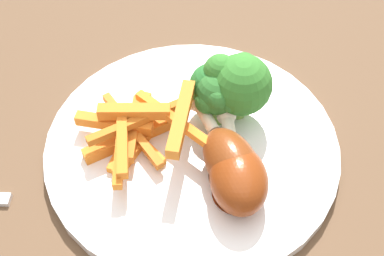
{
  "coord_description": "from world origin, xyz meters",
  "views": [
    {
      "loc": [
        -0.03,
        0.22,
        1.09
      ],
      "look_at": [
        0.05,
        -0.06,
        0.74
      ],
      "focal_mm": 45.69,
      "sensor_mm": 36.0,
      "label": 1
    }
  ],
  "objects_px": {
    "broccoli_floret_middle": "(213,86)",
    "chicken_drumstick_near": "(232,160)",
    "broccoli_floret_front": "(220,95)",
    "dinner_plate": "(192,145)",
    "broccoli_floret_back": "(238,82)",
    "chicken_drumstick_far": "(238,175)",
    "carrot_fries_pile": "(139,129)"
  },
  "relations": [
    {
      "from": "chicken_drumstick_far",
      "to": "dinner_plate",
      "type": "bearing_deg",
      "value": -38.68
    },
    {
      "from": "dinner_plate",
      "to": "broccoli_floret_front",
      "type": "bearing_deg",
      "value": -117.53
    },
    {
      "from": "dinner_plate",
      "to": "broccoli_floret_back",
      "type": "xyz_separation_m",
      "value": [
        -0.03,
        -0.05,
        0.05
      ]
    },
    {
      "from": "chicken_drumstick_near",
      "to": "chicken_drumstick_far",
      "type": "height_order",
      "value": "same"
    },
    {
      "from": "chicken_drumstick_near",
      "to": "chicken_drumstick_far",
      "type": "distance_m",
      "value": 0.02
    },
    {
      "from": "broccoli_floret_back",
      "to": "chicken_drumstick_near",
      "type": "xyz_separation_m",
      "value": [
        -0.01,
        0.07,
        -0.02
      ]
    },
    {
      "from": "dinner_plate",
      "to": "carrot_fries_pile",
      "type": "bearing_deg",
      "value": 15.29
    },
    {
      "from": "dinner_plate",
      "to": "chicken_drumstick_far",
      "type": "xyz_separation_m",
      "value": [
        -0.05,
        0.04,
        0.03
      ]
    },
    {
      "from": "dinner_plate",
      "to": "chicken_drumstick_near",
      "type": "relative_size",
      "value": 2.41
    },
    {
      "from": "broccoli_floret_middle",
      "to": "broccoli_floret_back",
      "type": "relative_size",
      "value": 0.79
    },
    {
      "from": "broccoli_floret_front",
      "to": "dinner_plate",
      "type": "bearing_deg",
      "value": 62.47
    },
    {
      "from": "dinner_plate",
      "to": "broccoli_floret_middle",
      "type": "distance_m",
      "value": 0.06
    },
    {
      "from": "broccoli_floret_back",
      "to": "chicken_drumstick_near",
      "type": "relative_size",
      "value": 0.61
    },
    {
      "from": "dinner_plate",
      "to": "carrot_fries_pile",
      "type": "distance_m",
      "value": 0.06
    },
    {
      "from": "broccoli_floret_front",
      "to": "chicken_drumstick_near",
      "type": "bearing_deg",
      "value": 113.18
    },
    {
      "from": "dinner_plate",
      "to": "chicken_drumstick_far",
      "type": "height_order",
      "value": "chicken_drumstick_far"
    },
    {
      "from": "broccoli_floret_back",
      "to": "chicken_drumstick_far",
      "type": "bearing_deg",
      "value": 102.91
    },
    {
      "from": "chicken_drumstick_near",
      "to": "chicken_drumstick_far",
      "type": "bearing_deg",
      "value": 119.04
    },
    {
      "from": "broccoli_floret_front",
      "to": "broccoli_floret_back",
      "type": "height_order",
      "value": "broccoli_floret_back"
    },
    {
      "from": "dinner_plate",
      "to": "broccoli_floret_back",
      "type": "bearing_deg",
      "value": -124.1
    },
    {
      "from": "chicken_drumstick_near",
      "to": "chicken_drumstick_far",
      "type": "xyz_separation_m",
      "value": [
        -0.01,
        0.02,
        0.0
      ]
    },
    {
      "from": "broccoli_floret_middle",
      "to": "broccoli_floret_back",
      "type": "height_order",
      "value": "broccoli_floret_back"
    },
    {
      "from": "broccoli_floret_back",
      "to": "dinner_plate",
      "type": "bearing_deg",
      "value": 55.9
    },
    {
      "from": "broccoli_floret_middle",
      "to": "chicken_drumstick_near",
      "type": "distance_m",
      "value": 0.08
    },
    {
      "from": "broccoli_floret_back",
      "to": "carrot_fries_pile",
      "type": "relative_size",
      "value": 0.53
    },
    {
      "from": "dinner_plate",
      "to": "carrot_fries_pile",
      "type": "height_order",
      "value": "carrot_fries_pile"
    },
    {
      "from": "broccoli_floret_middle",
      "to": "chicken_drumstick_near",
      "type": "xyz_separation_m",
      "value": [
        -0.04,
        0.07,
        -0.01
      ]
    },
    {
      "from": "broccoli_floret_back",
      "to": "chicken_drumstick_far",
      "type": "distance_m",
      "value": 0.09
    },
    {
      "from": "chicken_drumstick_far",
      "to": "chicken_drumstick_near",
      "type": "bearing_deg",
      "value": -60.96
    },
    {
      "from": "broccoli_floret_back",
      "to": "carrot_fries_pile",
      "type": "xyz_separation_m",
      "value": [
        0.08,
        0.06,
        -0.02
      ]
    },
    {
      "from": "dinner_plate",
      "to": "broccoli_floret_front",
      "type": "relative_size",
      "value": 4.84
    },
    {
      "from": "broccoli_floret_middle",
      "to": "carrot_fries_pile",
      "type": "relative_size",
      "value": 0.42
    }
  ]
}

